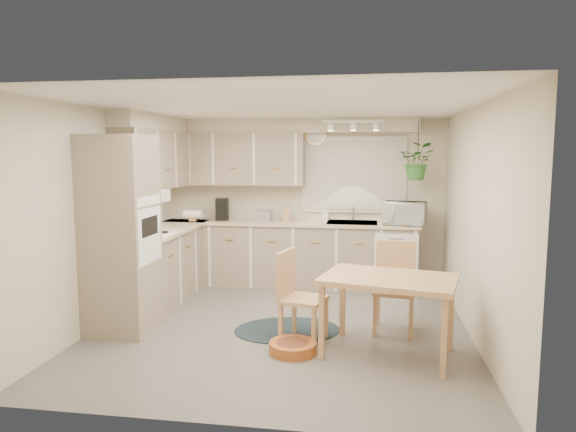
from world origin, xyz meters
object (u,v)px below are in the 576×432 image
object	(u,v)px
chair_back	(394,288)
braided_rug	(287,330)
dining_table	(388,316)
chair_left	(304,297)
microwave	(405,211)
pet_bed	(293,347)

from	to	relation	value
chair_back	braided_rug	world-z (taller)	chair_back
dining_table	chair_left	world-z (taller)	chair_left
braided_rug	chair_back	bearing A→B (deg)	6.97
braided_rug	microwave	world-z (taller)	microwave
chair_back	microwave	bearing A→B (deg)	-91.05
chair_left	chair_back	distance (m)	1.02
microwave	chair_back	bearing A→B (deg)	-86.27
braided_rug	pet_bed	bearing A→B (deg)	-76.41
dining_table	chair_back	size ratio (longest dim) A/B	1.26
chair_back	microwave	distance (m)	1.80
dining_table	braided_rug	bearing A→B (deg)	153.47
pet_bed	microwave	bearing A→B (deg)	63.75
braided_rug	microwave	size ratio (longest dim) A/B	2.06
dining_table	chair_left	distance (m)	0.87
chair_left	braided_rug	bearing A→B (deg)	-128.95
pet_bed	chair_back	bearing A→B (deg)	37.41
dining_table	pet_bed	bearing A→B (deg)	-173.99
dining_table	chair_left	size ratio (longest dim) A/B	1.30
dining_table	chair_left	xyz separation A→B (m)	(-0.83, 0.24, 0.08)
chair_left	braided_rug	size ratio (longest dim) A/B	0.81
braided_rug	microwave	distance (m)	2.51
microwave	dining_table	bearing A→B (deg)	-86.49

